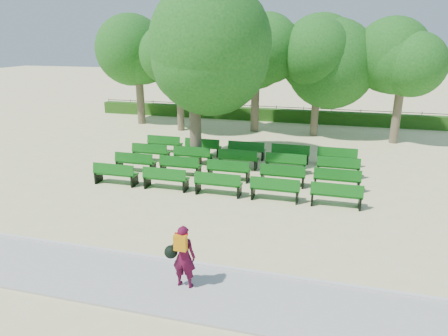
% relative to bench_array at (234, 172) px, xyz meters
% --- Properties ---
extents(ground, '(120.00, 120.00, 0.00)m').
position_rel_bench_array_xyz_m(ground, '(-0.88, -1.53, -0.10)').
color(ground, beige).
extents(paving, '(30.00, 2.20, 0.06)m').
position_rel_bench_array_xyz_m(paving, '(-0.88, -8.93, -0.07)').
color(paving, '#AAABA6').
rests_on(paving, ground).
extents(curb, '(30.00, 0.12, 0.10)m').
position_rel_bench_array_xyz_m(curb, '(-0.88, -7.78, -0.05)').
color(curb, silver).
rests_on(curb, ground).
extents(hedge, '(26.00, 0.70, 0.90)m').
position_rel_bench_array_xyz_m(hedge, '(-0.88, 12.47, 0.35)').
color(hedge, '#245114').
rests_on(hedge, ground).
extents(fence, '(26.00, 0.10, 1.02)m').
position_rel_bench_array_xyz_m(fence, '(-0.88, 12.87, -0.10)').
color(fence, black).
rests_on(fence, ground).
extents(tree_line, '(21.80, 6.80, 7.04)m').
position_rel_bench_array_xyz_m(tree_line, '(-0.88, 8.47, -0.10)').
color(tree_line, '#1D5D19').
rests_on(tree_line, ground).
extents(bench_array, '(1.90, 0.72, 1.18)m').
position_rel_bench_array_xyz_m(bench_array, '(0.00, 0.00, 0.00)').
color(bench_array, '#105D13').
rests_on(bench_array, ground).
extents(tree_among, '(5.32, 5.32, 7.28)m').
position_rel_bench_array_xyz_m(tree_among, '(-2.20, 1.05, 4.76)').
color(tree_among, brown).
rests_on(tree_among, ground).
extents(person, '(0.78, 0.47, 1.64)m').
position_rel_bench_array_xyz_m(person, '(0.82, -8.81, 0.81)').
color(person, '#4C0A25').
rests_on(person, ground).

